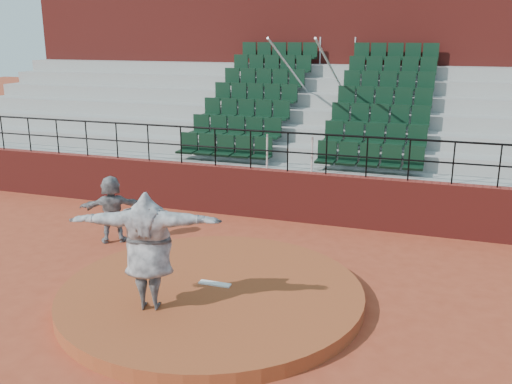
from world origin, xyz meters
TOP-DOWN VIEW (x-y plane):
  - ground at (0.00, 0.00)m, footprint 90.00×90.00m
  - pitchers_mound at (0.00, 0.00)m, footprint 5.50×5.50m
  - pitching_rubber at (0.00, 0.15)m, footprint 0.60×0.15m
  - boundary_wall at (0.00, 5.00)m, footprint 24.00×0.30m
  - wall_railing at (0.00, 5.00)m, footprint 24.04×0.05m
  - seating_deck at (0.00, 8.65)m, footprint 24.00×5.97m
  - press_box_facade at (0.00, 12.60)m, footprint 24.00×3.00m
  - pitcher at (-0.68, -1.01)m, footprint 2.57×1.32m
  - fielder at (-3.39, 2.10)m, footprint 1.50×1.16m

SIDE VIEW (x-z plane):
  - ground at x=0.00m, z-range 0.00..0.00m
  - pitchers_mound at x=0.00m, z-range 0.00..0.25m
  - pitching_rubber at x=0.00m, z-range 0.25..0.28m
  - boundary_wall at x=0.00m, z-range 0.00..1.30m
  - fielder at x=-3.39m, z-range 0.00..1.59m
  - pitcher at x=-0.68m, z-range 0.25..2.27m
  - seating_deck at x=0.00m, z-range -0.88..3.75m
  - wall_railing at x=0.00m, z-range 1.52..2.54m
  - press_box_facade at x=0.00m, z-range 0.00..7.10m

